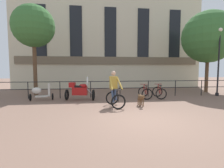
# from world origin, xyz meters

# --- Properties ---
(ground_plane) EXTENTS (60.00, 60.00, 0.00)m
(ground_plane) POSITION_xyz_m (0.00, 0.00, 0.00)
(ground_plane) COLOR #7A5B4C
(canal_railing) EXTENTS (15.05, 0.05, 1.05)m
(canal_railing) POSITION_xyz_m (-0.00, 5.20, 0.71)
(canal_railing) COLOR black
(canal_railing) RESTS_ON ground_plane
(building_facade) EXTENTS (18.00, 0.72, 9.02)m
(building_facade) POSITION_xyz_m (0.00, 10.99, 4.49)
(building_facade) COLOR beige
(building_facade) RESTS_ON ground_plane
(cyclist_with_bike) EXTENTS (0.82, 1.25, 1.70)m
(cyclist_with_bike) POSITION_xyz_m (-0.74, 2.46, 0.76)
(cyclist_with_bike) COLOR black
(cyclist_with_bike) RESTS_ON ground_plane
(dog) EXTENTS (0.25, 0.89, 0.58)m
(dog) POSITION_xyz_m (0.56, 2.39, 0.40)
(dog) COLOR brown
(dog) RESTS_ON ground_plane
(parked_motorcycle) EXTENTS (1.74, 0.87, 1.35)m
(parked_motorcycle) POSITION_xyz_m (-2.50, 4.35, 0.56)
(parked_motorcycle) COLOR black
(parked_motorcycle) RESTS_ON ground_plane
(parked_bicycle_near_lamp) EXTENTS (0.74, 1.16, 0.86)m
(parked_bicycle_near_lamp) POSITION_xyz_m (1.46, 4.54, 0.36)
(parked_bicycle_near_lamp) COLOR black
(parked_bicycle_near_lamp) RESTS_ON ground_plane
(parked_bicycle_mid_left) EXTENTS (0.83, 1.20, 0.86)m
(parked_bicycle_mid_left) POSITION_xyz_m (2.36, 4.54, 0.36)
(parked_bicycle_mid_left) COLOR black
(parked_bicycle_mid_left) RESTS_ON ground_plane
(parked_scooter) EXTENTS (1.32, 0.55, 0.96)m
(parked_scooter) POSITION_xyz_m (-4.72, 4.54, 0.46)
(parked_scooter) COLOR black
(parked_scooter) RESTS_ON ground_plane
(street_lamp) EXTENTS (0.28, 0.28, 4.52)m
(street_lamp) POSITION_xyz_m (6.64, 4.99, 2.53)
(street_lamp) COLOR black
(street_lamp) RESTS_ON ground_plane
(tree_canalside_left) EXTENTS (2.81, 2.81, 6.07)m
(tree_canalside_left) POSITION_xyz_m (-5.64, 6.72, 4.64)
(tree_canalside_left) COLOR brown
(tree_canalside_left) RESTS_ON ground_plane
(tree_canalside_right) EXTENTS (3.94, 3.94, 6.23)m
(tree_canalside_right) POSITION_xyz_m (7.12, 6.82, 4.25)
(tree_canalside_right) COLOR brown
(tree_canalside_right) RESTS_ON ground_plane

